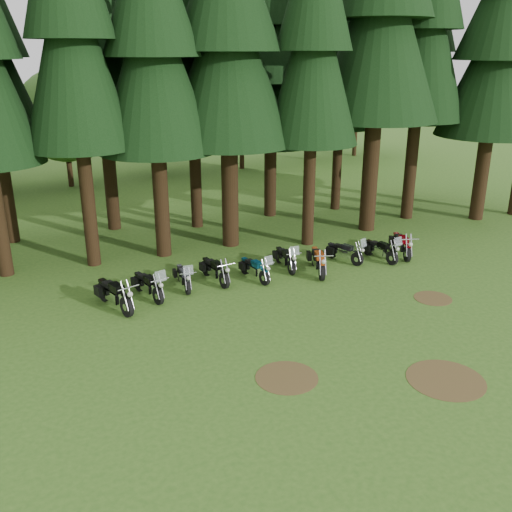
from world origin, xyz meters
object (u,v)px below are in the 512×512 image
object	(u,v)px
motorcycle_1	(148,286)
motorcycle_4	(255,269)
motorcycle_5	(285,259)
motorcycle_7	(344,253)
motorcycle_3	(215,271)
motorcycle_8	(380,250)
motorcycle_0	(115,295)
motorcycle_2	(184,278)
motorcycle_6	(318,262)
motorcycle_9	(402,245)

from	to	relation	value
motorcycle_1	motorcycle_4	distance (m)	4.33
motorcycle_5	motorcycle_7	size ratio (longest dim) A/B	1.06
motorcycle_3	motorcycle_8	bearing A→B (deg)	-11.81
motorcycle_0	motorcycle_8	world-z (taller)	motorcycle_8
motorcycle_0	motorcycle_5	size ratio (longest dim) A/B	1.15
motorcycle_2	motorcycle_4	xyz separation A→B (m)	(2.85, -0.40, 0.01)
motorcycle_8	motorcycle_1	bearing A→B (deg)	170.13
motorcycle_2	motorcycle_8	bearing A→B (deg)	1.50
motorcycle_0	motorcycle_1	distance (m)	1.40
motorcycle_5	motorcycle_1	bearing A→B (deg)	-169.35
motorcycle_3	motorcycle_0	bearing A→B (deg)	-174.86
motorcycle_8	motorcycle_3	bearing A→B (deg)	166.36
motorcycle_8	motorcycle_7	bearing A→B (deg)	154.76
motorcycle_0	motorcycle_4	bearing A→B (deg)	-12.09
motorcycle_2	motorcycle_8	xyz separation A→B (m)	(8.80, -0.70, 0.02)
motorcycle_1	motorcycle_5	world-z (taller)	motorcycle_1
motorcycle_7	motorcycle_3	bearing A→B (deg)	157.37
motorcycle_1	motorcycle_5	bearing A→B (deg)	-7.59
motorcycle_3	motorcycle_6	distance (m)	4.31
motorcycle_3	motorcycle_7	world-z (taller)	motorcycle_7
motorcycle_1	motorcycle_2	bearing A→B (deg)	0.51
motorcycle_4	motorcycle_5	xyz separation A→B (m)	(1.69, 0.56, 0.00)
motorcycle_6	motorcycle_8	size ratio (longest dim) A/B	1.07
motorcycle_2	motorcycle_6	world-z (taller)	motorcycle_2
motorcycle_8	motorcycle_0	bearing A→B (deg)	172.45
motorcycle_9	motorcycle_0	bearing A→B (deg)	-158.37
motorcycle_6	motorcycle_9	xyz separation A→B (m)	(4.49, 0.25, -0.01)
motorcycle_2	motorcycle_8	size ratio (longest dim) A/B	0.95
motorcycle_2	motorcycle_7	distance (m)	7.25
motorcycle_7	motorcycle_8	xyz separation A→B (m)	(1.56, -0.49, 0.02)
motorcycle_5	motorcycle_8	size ratio (longest dim) A/B	0.99
motorcycle_4	motorcycle_8	size ratio (longest dim) A/B	0.98
motorcycle_6	motorcycle_3	bearing A→B (deg)	-171.61
motorcycle_1	motorcycle_8	bearing A→B (deg)	-14.26
motorcycle_2	motorcycle_4	distance (m)	2.88
motorcycle_1	motorcycle_9	bearing A→B (deg)	-13.53
motorcycle_0	motorcycle_2	world-z (taller)	motorcycle_2
motorcycle_2	motorcycle_4	bearing A→B (deg)	-2.02
motorcycle_0	motorcycle_6	world-z (taller)	motorcycle_0
motorcycle_9	motorcycle_1	bearing A→B (deg)	-160.39
motorcycle_0	motorcycle_7	distance (m)	10.08
motorcycle_4	motorcycle_0	bearing A→B (deg)	174.82
motorcycle_1	motorcycle_7	xyz separation A→B (m)	(8.73, 0.13, -0.04)
motorcycle_2	motorcycle_7	size ratio (longest dim) A/B	1.02
motorcycle_4	motorcycle_6	distance (m)	2.73
motorcycle_4	motorcycle_5	world-z (taller)	motorcycle_5
motorcycle_3	motorcycle_6	xyz separation A→B (m)	(4.22, -0.90, 0.03)
motorcycle_3	motorcycle_4	bearing A→B (deg)	-22.94
motorcycle_4	motorcycle_8	distance (m)	5.96
motorcycle_1	motorcycle_0	bearing A→B (deg)	-174.67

